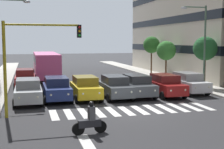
{
  "coord_description": "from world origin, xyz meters",
  "views": [
    {
      "loc": [
        6.39,
        18.68,
        4.39
      ],
      "look_at": [
        0.16,
        -4.46,
        1.83
      ],
      "focal_mm": 50.63,
      "sensor_mm": 36.0,
      "label": 1
    }
  ],
  "objects_px": {
    "car_4": "(85,88)",
    "street_tree_2": "(166,51)",
    "car_row2_0": "(25,78)",
    "car_1": "(165,85)",
    "car_6": "(28,91)",
    "car_5": "(57,89)",
    "street_lamp_left": "(201,39)",
    "street_tree_3": "(152,45)",
    "car_0": "(188,83)",
    "street_tree_1": "(205,49)",
    "bus_behind_traffic": "(46,63)",
    "car_3": "(115,87)",
    "traffic_light_gantry": "(28,53)",
    "motorcycle_with_rider": "(90,121)",
    "street_lamp_right": "(2,37)",
    "car_2": "(137,85)"
  },
  "relations": [
    {
      "from": "traffic_light_gantry",
      "to": "car_4",
      "type": "bearing_deg",
      "value": -132.32
    },
    {
      "from": "car_5",
      "to": "bus_behind_traffic",
      "type": "distance_m",
      "value": 13.25
    },
    {
      "from": "car_3",
      "to": "street_lamp_right",
      "type": "height_order",
      "value": "street_lamp_right"
    },
    {
      "from": "bus_behind_traffic",
      "to": "street_tree_3",
      "type": "height_order",
      "value": "street_tree_3"
    },
    {
      "from": "street_tree_1",
      "to": "traffic_light_gantry",
      "type": "bearing_deg",
      "value": 24.55
    },
    {
      "from": "street_lamp_right",
      "to": "street_tree_2",
      "type": "xyz_separation_m",
      "value": [
        -17.39,
        -8.35,
        -1.41
      ]
    },
    {
      "from": "car_1",
      "to": "street_tree_1",
      "type": "height_order",
      "value": "street_tree_1"
    },
    {
      "from": "car_1",
      "to": "car_0",
      "type": "bearing_deg",
      "value": -161.52
    },
    {
      "from": "car_4",
      "to": "bus_behind_traffic",
      "type": "relative_size",
      "value": 0.42
    },
    {
      "from": "traffic_light_gantry",
      "to": "street_tree_2",
      "type": "relative_size",
      "value": 1.3
    },
    {
      "from": "car_5",
      "to": "street_tree_3",
      "type": "distance_m",
      "value": 20.87
    },
    {
      "from": "car_3",
      "to": "traffic_light_gantry",
      "type": "relative_size",
      "value": 0.81
    },
    {
      "from": "car_1",
      "to": "street_lamp_right",
      "type": "xyz_separation_m",
      "value": [
        12.4,
        -2.41,
        3.77
      ]
    },
    {
      "from": "car_1",
      "to": "car_row2_0",
      "type": "xyz_separation_m",
      "value": [
        10.82,
        -7.85,
        0.0
      ]
    },
    {
      "from": "car_2",
      "to": "street_lamp_right",
      "type": "bearing_deg",
      "value": -11.61
    },
    {
      "from": "car_row2_0",
      "to": "car_6",
      "type": "bearing_deg",
      "value": 91.76
    },
    {
      "from": "car_1",
      "to": "street_tree_1",
      "type": "relative_size",
      "value": 0.96
    },
    {
      "from": "car_4",
      "to": "street_tree_3",
      "type": "relative_size",
      "value": 0.92
    },
    {
      "from": "bus_behind_traffic",
      "to": "car_5",
      "type": "bearing_deg",
      "value": 90.0
    },
    {
      "from": "car_6",
      "to": "street_lamp_right",
      "type": "height_order",
      "value": "street_lamp_right"
    },
    {
      "from": "car_2",
      "to": "street_lamp_left",
      "type": "relative_size",
      "value": 0.61
    },
    {
      "from": "car_1",
      "to": "street_tree_3",
      "type": "bearing_deg",
      "value": -108.27
    },
    {
      "from": "car_0",
      "to": "street_tree_1",
      "type": "xyz_separation_m",
      "value": [
        -2.82,
        -2.16,
        2.78
      ]
    },
    {
      "from": "car_6",
      "to": "car_0",
      "type": "bearing_deg",
      "value": -175.39
    },
    {
      "from": "motorcycle_with_rider",
      "to": "street_tree_1",
      "type": "bearing_deg",
      "value": -138.41
    },
    {
      "from": "street_tree_1",
      "to": "street_tree_3",
      "type": "xyz_separation_m",
      "value": [
        0.08,
        -12.8,
        0.18
      ]
    },
    {
      "from": "street_tree_1",
      "to": "street_tree_3",
      "type": "height_order",
      "value": "street_tree_3"
    },
    {
      "from": "car_6",
      "to": "street_tree_2",
      "type": "height_order",
      "value": "street_tree_2"
    },
    {
      "from": "street_lamp_left",
      "to": "street_tree_3",
      "type": "distance_m",
      "value": 14.17
    },
    {
      "from": "bus_behind_traffic",
      "to": "traffic_light_gantry",
      "type": "xyz_separation_m",
      "value": [
        1.99,
        17.82,
        1.85
      ]
    },
    {
      "from": "car_3",
      "to": "street_tree_1",
      "type": "relative_size",
      "value": 0.96
    },
    {
      "from": "car_0",
      "to": "street_lamp_left",
      "type": "relative_size",
      "value": 0.61
    },
    {
      "from": "street_lamp_right",
      "to": "street_tree_1",
      "type": "xyz_separation_m",
      "value": [
        -17.7,
        -0.58,
        -1.0
      ]
    },
    {
      "from": "car_3",
      "to": "car_6",
      "type": "distance_m",
      "value": 6.46
    },
    {
      "from": "car_4",
      "to": "street_tree_2",
      "type": "xyz_separation_m",
      "value": [
        -11.38,
        -10.46,
        2.36
      ]
    },
    {
      "from": "motorcycle_with_rider",
      "to": "traffic_light_gantry",
      "type": "height_order",
      "value": "traffic_light_gantry"
    },
    {
      "from": "traffic_light_gantry",
      "to": "car_2",
      "type": "bearing_deg",
      "value": -151.09
    },
    {
      "from": "car_row2_0",
      "to": "car_1",
      "type": "bearing_deg",
      "value": 144.02
    },
    {
      "from": "street_tree_1",
      "to": "street_tree_2",
      "type": "bearing_deg",
      "value": -87.73
    },
    {
      "from": "car_6",
      "to": "street_tree_2",
      "type": "distance_m",
      "value": 19.19
    },
    {
      "from": "car_3",
      "to": "bus_behind_traffic",
      "type": "xyz_separation_m",
      "value": [
        4.42,
        -13.44,
        0.97
      ]
    },
    {
      "from": "car_0",
      "to": "street_lamp_right",
      "type": "xyz_separation_m",
      "value": [
        14.88,
        -1.58,
        3.77
      ]
    },
    {
      "from": "car_5",
      "to": "bus_behind_traffic",
      "type": "bearing_deg",
      "value": -90.0
    },
    {
      "from": "car_5",
      "to": "street_lamp_left",
      "type": "xyz_separation_m",
      "value": [
        -12.62,
        -1.31,
        3.64
      ]
    },
    {
      "from": "car_1",
      "to": "car_5",
      "type": "distance_m",
      "value": 8.55
    },
    {
      "from": "car_4",
      "to": "street_tree_1",
      "type": "distance_m",
      "value": 12.32
    },
    {
      "from": "bus_behind_traffic",
      "to": "street_lamp_right",
      "type": "relative_size",
      "value": 1.41
    },
    {
      "from": "car_row2_0",
      "to": "car_5",
      "type": "bearing_deg",
      "value": 106.95
    },
    {
      "from": "street_lamp_left",
      "to": "street_tree_3",
      "type": "bearing_deg",
      "value": -94.58
    },
    {
      "from": "car_1",
      "to": "motorcycle_with_rider",
      "type": "relative_size",
      "value": 2.61
    }
  ]
}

